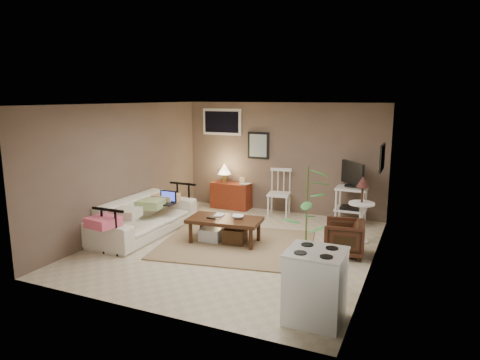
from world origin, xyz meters
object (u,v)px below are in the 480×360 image
at_px(red_console, 231,193).
at_px(stove, 315,286).
at_px(spindle_chair, 279,194).
at_px(tv_stand, 351,192).
at_px(side_table, 362,201).
at_px(potted_plant, 306,221).
at_px(armchair, 344,236).
at_px(coffee_table, 224,228).
at_px(sofa, 145,210).

relative_size(red_console, stove, 1.21).
distance_m(spindle_chair, tv_stand, 1.52).
bearing_deg(side_table, potted_plant, -102.00).
distance_m(spindle_chair, side_table, 2.14).
bearing_deg(spindle_chair, armchair, -46.22).
bearing_deg(red_console, armchair, -33.51).
bearing_deg(side_table, tv_stand, 108.60).
distance_m(coffee_table, tv_stand, 2.76).
height_order(sofa, potted_plant, potted_plant).
distance_m(tv_stand, stove, 4.00).
xyz_separation_m(tv_stand, stove, (0.28, -3.98, -0.25)).
bearing_deg(red_console, spindle_chair, -7.44).
xyz_separation_m(tv_stand, armchair, (0.20, -1.77, -0.35)).
relative_size(coffee_table, armchair, 2.10).
distance_m(coffee_table, sofa, 1.59).
xyz_separation_m(spindle_chair, tv_stand, (1.51, -0.01, 0.19)).
relative_size(coffee_table, sofa, 0.57).
height_order(armchair, potted_plant, potted_plant).
distance_m(coffee_table, spindle_chair, 2.09).
bearing_deg(tv_stand, red_console, 176.41).
bearing_deg(stove, potted_plant, 111.72).
height_order(coffee_table, tv_stand, tv_stand).
height_order(coffee_table, armchair, armchair).
height_order(sofa, armchair, sofa).
xyz_separation_m(coffee_table, armchair, (2.01, 0.28, 0.05)).
xyz_separation_m(potted_plant, stove, (0.37, -0.92, -0.47)).
xyz_separation_m(coffee_table, side_table, (2.16, 1.02, 0.47)).
bearing_deg(stove, side_table, 88.71).
xyz_separation_m(red_console, side_table, (3.08, -1.20, 0.38)).
bearing_deg(armchair, spindle_chair, -144.74).
height_order(sofa, tv_stand, tv_stand).
relative_size(spindle_chair, armchair, 1.61).
bearing_deg(stove, sofa, 153.72).
bearing_deg(sofa, armchair, -83.56).
relative_size(coffee_table, red_console, 1.28).
bearing_deg(tv_stand, potted_plant, -91.66).
bearing_deg(potted_plant, tv_stand, 88.34).
bearing_deg(sofa, spindle_chair, -40.65).
height_order(coffee_table, potted_plant, potted_plant).
bearing_deg(potted_plant, armchair, 77.56).
relative_size(tv_stand, armchair, 2.01).
relative_size(sofa, potted_plant, 1.39).
distance_m(potted_plant, stove, 1.09).
bearing_deg(potted_plant, red_console, 129.27).
bearing_deg(sofa, stove, -116.28).
bearing_deg(red_console, tv_stand, -3.59).
height_order(coffee_table, sofa, sofa).
bearing_deg(tv_stand, armchair, -83.65).
xyz_separation_m(red_console, spindle_chair, (1.22, -0.16, 0.12)).
height_order(spindle_chair, potted_plant, potted_plant).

